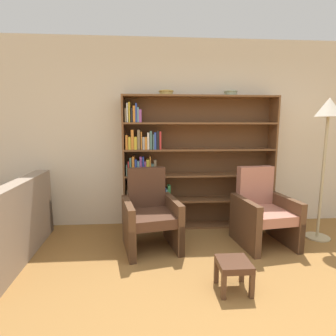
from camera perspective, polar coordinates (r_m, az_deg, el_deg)
ground_plane at (r=2.35m, az=20.22°, el=-31.03°), size 24.00×24.00×0.00m
wall_back at (r=4.05m, az=7.60°, el=7.23°), size 12.00×0.06×2.75m
bookshelf at (r=3.87m, az=3.64°, el=0.80°), size 2.21×0.30×1.93m
bowl_stoneware at (r=3.81m, az=-0.41°, el=16.10°), size 0.21×0.21×0.07m
bowl_sage at (r=3.98m, az=13.44°, el=15.58°), size 0.19×0.19×0.07m
armchair_leather at (r=3.31m, az=-3.90°, el=-10.09°), size 0.77×0.80×0.97m
armchair_cushioned at (r=3.61m, az=19.88°, el=-8.99°), size 0.73×0.76×0.97m
floor_lamp at (r=3.94m, az=31.44°, el=8.73°), size 0.33×0.33×1.86m
footstool at (r=2.63m, az=14.11°, el=-20.19°), size 0.29×0.29×0.28m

